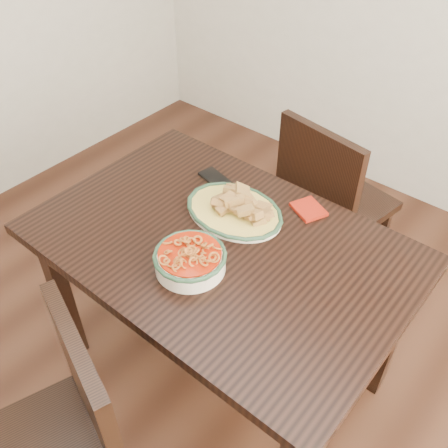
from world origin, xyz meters
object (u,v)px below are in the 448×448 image
Objects in this scene: noodle_bowl at (190,258)px; smartphone at (215,178)px; chair_far at (328,198)px; chair_near at (62,436)px; dining_table at (220,260)px; fish_plate at (234,204)px.

noodle_bowl is 1.80× the size of smartphone.
chair_far is 1.00× the size of chair_near.
dining_table is 1.42× the size of chair_near.
fish_plate reaches higher than noodle_bowl.
chair_near is 3.83× the size of noodle_bowl.
fish_plate is (-0.06, 0.85, 0.30)m from chair_near.
chair_near is at bearing 98.85° from chair_far.
dining_table is at bearing -33.40° from smartphone.
noodle_bowl is (0.06, -0.30, -0.00)m from fish_plate.
chair_near reaches higher than dining_table.
fish_plate reaches higher than smartphone.
fish_plate is at bearing 113.06° from chair_near.
fish_plate is 2.83× the size of smartphone.
chair_far reaches higher than smartphone.
chair_far is at bearing 82.63° from fish_plate.
fish_plate is at bearing 92.15° from chair_far.
fish_plate is at bearing -17.93° from smartphone.
noodle_bowl is at bearing -78.04° from fish_plate.
chair_far is 6.90× the size of smartphone.
chair_far is 0.60m from smartphone.
chair_near is 0.90m from fish_plate.
dining_table is 3.45× the size of fish_plate.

